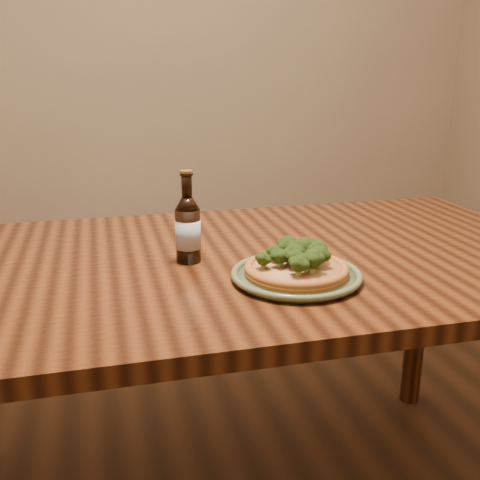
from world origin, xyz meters
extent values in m
cube|color=gray|center=(0.00, 2.25, 1.35)|extent=(4.00, 0.04, 2.70)
cube|color=#48240F|center=(0.00, 0.10, 0.73)|extent=(1.60, 0.90, 0.04)
cylinder|color=#48240F|center=(0.73, 0.48, 0.35)|extent=(0.07, 0.07, 0.71)
cylinder|color=#576545|center=(0.06, -0.08, 0.76)|extent=(0.25, 0.25, 0.01)
torus|color=#576545|center=(0.06, -0.08, 0.76)|extent=(0.28, 0.28, 0.01)
torus|color=#576545|center=(0.06, -0.08, 0.76)|extent=(0.22, 0.22, 0.01)
cylinder|color=#A55F25|center=(0.06, -0.08, 0.77)|extent=(0.22, 0.22, 0.01)
torus|color=#A55F25|center=(0.06, -0.08, 0.78)|extent=(0.22, 0.22, 0.02)
cylinder|color=#CCB67C|center=(0.06, -0.08, 0.78)|extent=(0.19, 0.19, 0.01)
sphere|color=#34551A|center=(0.06, -0.03, 0.81)|extent=(0.06, 0.06, 0.04)
sphere|color=#34551A|center=(0.03, -0.03, 0.80)|extent=(0.04, 0.04, 0.03)
sphere|color=#34551A|center=(0.09, -0.05, 0.81)|extent=(0.05, 0.05, 0.04)
sphere|color=#34551A|center=(-0.01, -0.07, 0.80)|extent=(0.04, 0.04, 0.03)
sphere|color=#34551A|center=(0.05, -0.09, 0.80)|extent=(0.04, 0.04, 0.03)
sphere|color=#34551A|center=(0.10, -0.10, 0.81)|extent=(0.05, 0.05, 0.04)
sphere|color=#34551A|center=(0.07, -0.06, 0.80)|extent=(0.04, 0.04, 0.03)
sphere|color=#34551A|center=(0.04, -0.13, 0.80)|extent=(0.05, 0.05, 0.04)
sphere|color=#34551A|center=(0.11, -0.07, 0.81)|extent=(0.05, 0.05, 0.04)
sphere|color=#34551A|center=(0.08, -0.12, 0.81)|extent=(0.05, 0.05, 0.04)
sphere|color=#34551A|center=(0.02, -0.07, 0.80)|extent=(0.04, 0.04, 0.03)
sphere|color=#34551A|center=(0.06, -0.06, 0.81)|extent=(0.04, 0.04, 0.04)
cylinder|color=black|center=(-0.14, 0.09, 0.81)|extent=(0.06, 0.06, 0.12)
cone|color=black|center=(-0.14, 0.09, 0.89)|extent=(0.06, 0.06, 0.03)
cylinder|color=black|center=(-0.14, 0.09, 0.93)|extent=(0.02, 0.02, 0.06)
torus|color=black|center=(-0.14, 0.09, 0.95)|extent=(0.03, 0.03, 0.00)
cylinder|color=#A58C33|center=(-0.14, 0.09, 0.96)|extent=(0.03, 0.03, 0.01)
cylinder|color=#AEBDD2|center=(-0.14, 0.09, 0.82)|extent=(0.06, 0.06, 0.07)
camera|label=1|loc=(-0.33, -1.13, 1.18)|focal=42.00mm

